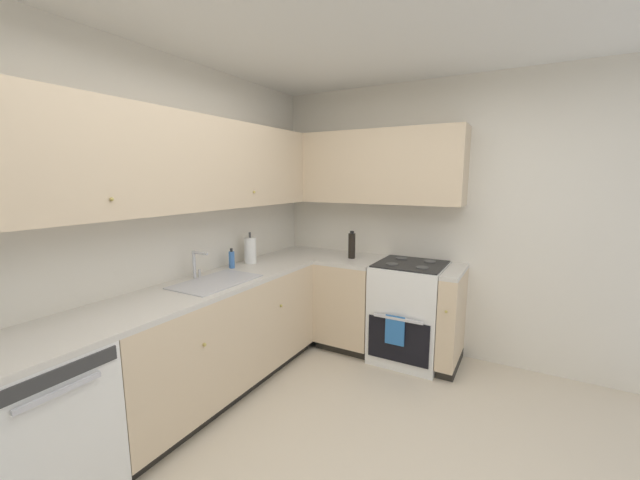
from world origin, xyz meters
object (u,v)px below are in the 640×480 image
(oven_range, at_px, (409,311))
(soap_bottle, at_px, (232,259))
(dishwasher, at_px, (33,433))
(oil_bottle, at_px, (352,245))
(paper_towel_roll, at_px, (250,250))

(oven_range, distance_m, soap_bottle, 1.71)
(dishwasher, relative_size, soap_bottle, 4.97)
(dishwasher, distance_m, oil_bottle, 2.69)
(oven_range, relative_size, paper_towel_roll, 3.53)
(dishwasher, distance_m, paper_towel_roll, 1.99)
(dishwasher, xyz_separation_m, oil_bottle, (2.56, -0.57, 0.60))
(soap_bottle, relative_size, oil_bottle, 0.65)
(dishwasher, distance_m, oven_range, 2.83)
(oven_range, xyz_separation_m, soap_bottle, (-0.91, 1.35, 0.53))
(paper_towel_roll, relative_size, oil_bottle, 1.11)
(soap_bottle, xyz_separation_m, paper_towel_roll, (0.23, -0.02, 0.04))
(soap_bottle, height_order, paper_towel_roll, paper_towel_roll)
(paper_towel_roll, height_order, oil_bottle, paper_towel_roll)
(dishwasher, height_order, oil_bottle, oil_bottle)
(dishwasher, distance_m, soap_bottle, 1.76)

